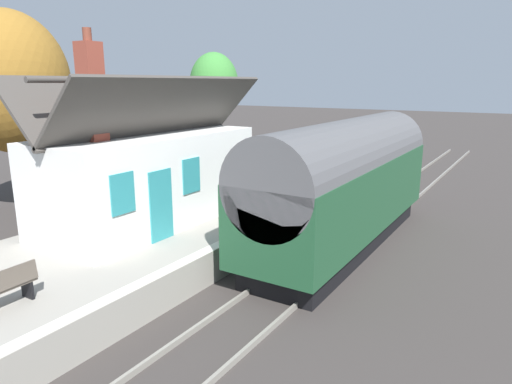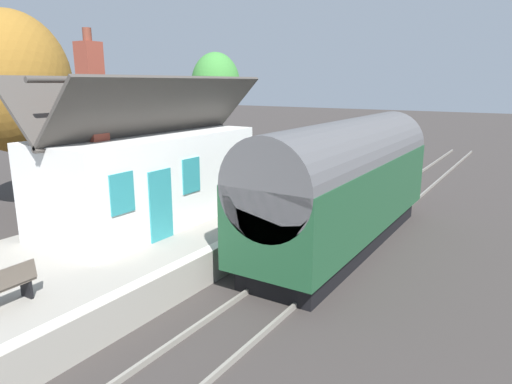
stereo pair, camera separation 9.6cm
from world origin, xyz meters
TOP-DOWN VIEW (x-y plane):
  - ground_plane at (0.00, 0.00)m, footprint 160.00×160.00m
  - platform at (0.00, 3.95)m, footprint 32.00×5.90m
  - platform_edge_coping at (0.00, 1.18)m, footprint 32.00×0.36m
  - rail_near at (0.00, -1.62)m, footprint 52.00×0.08m
  - rail_far at (0.00, -0.18)m, footprint 52.00×0.08m
  - train at (0.19, -0.90)m, footprint 10.76×2.73m
  - station_building at (-3.43, 4.51)m, footprint 7.95×3.51m
  - bench_by_lamp at (8.85, 2.73)m, footprint 1.40×0.44m
  - bench_near_building at (2.18, 2.66)m, footprint 1.40×0.43m
  - bench_platform_end at (4.96, 2.88)m, footprint 1.41×0.45m
  - bench_mid_platform at (-9.57, 2.64)m, footprint 1.41×0.47m
  - planter_by_door at (10.83, 2.98)m, footprint 0.36×0.36m
  - planter_bench_right at (2.36, 5.54)m, footprint 0.61×0.61m
  - planter_under_sign at (11.01, 4.16)m, footprint 0.70×0.32m
  - planter_corner_building at (8.81, 5.23)m, footprint 0.65×0.65m
  - tree_distant at (-3.03, 12.60)m, footprint 4.86×4.55m
  - tree_mid_background at (12.34, 13.67)m, footprint 3.56×3.34m

SIDE VIEW (x-z plane):
  - ground_plane at x=0.00m, z-range 0.00..0.00m
  - rail_near at x=0.00m, z-range 0.00..0.14m
  - rail_far at x=0.00m, z-range 0.00..0.14m
  - platform at x=0.00m, z-range 0.00..0.96m
  - platform_edge_coping at x=0.00m, z-range 0.96..0.98m
  - planter_under_sign at x=11.01m, z-range 0.95..1.60m
  - planter_by_door at x=10.83m, z-range 0.96..1.64m
  - planter_bench_right at x=2.36m, z-range 0.97..1.80m
  - planter_corner_building at x=8.81m, z-range 0.97..1.88m
  - bench_by_lamp at x=8.85m, z-range 1.00..1.88m
  - bench_near_building at x=2.18m, z-range 1.00..1.88m
  - bench_platform_end at x=4.96m, z-range 1.00..1.88m
  - bench_mid_platform at x=-9.57m, z-range 1.00..1.88m
  - train at x=0.19m, z-range 0.06..4.38m
  - station_building at x=-3.43m, z-range -0.41..5.58m
  - tree_mid_background at x=12.34m, z-range 1.56..9.13m
  - tree_distant at x=-3.03m, z-range 1.29..9.70m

